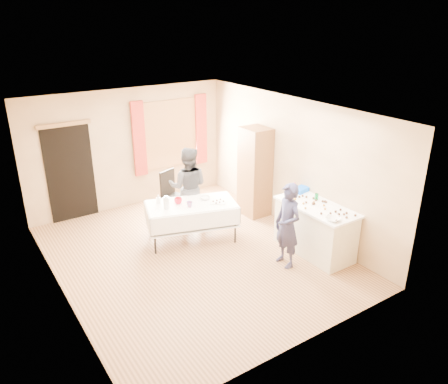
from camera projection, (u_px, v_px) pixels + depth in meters
floor at (193, 255)px, 7.84m from camera, size 4.50×5.50×0.02m
ceiling at (189, 110)px, 6.85m from camera, size 4.50×5.50×0.02m
wall_back at (129, 149)px, 9.47m from camera, size 4.50×0.02×2.60m
wall_front at (305, 259)px, 5.21m from camera, size 4.50×0.02×2.60m
wall_left at (53, 220)px, 6.19m from camera, size 0.02×5.50×2.60m
wall_right at (292, 164)px, 8.50m from camera, size 0.02×5.50×2.60m
window_frame at (170, 134)px, 9.88m from camera, size 1.32×0.06×1.52m
window_pane at (171, 134)px, 9.87m from camera, size 1.20×0.02×1.40m
curtain_left at (139, 139)px, 9.44m from camera, size 0.28×0.06×1.65m
curtain_right at (201, 129)px, 10.24m from camera, size 0.28×0.06×1.65m
doorway at (70, 173)px, 8.90m from camera, size 0.95×0.04×2.00m
door_lintel at (64, 124)px, 8.49m from camera, size 1.05×0.06×0.08m
cabinet at (255, 172)px, 9.14m from camera, size 0.50×0.60×1.89m
counter at (315, 229)px, 7.79m from camera, size 0.72×1.51×0.91m
party_table at (192, 218)px, 8.21m from camera, size 1.84×1.30×0.75m
chair at (174, 204)px, 9.19m from camera, size 0.54×0.54×1.02m
girl at (288, 225)px, 7.28m from camera, size 0.57×0.40×1.48m
woman at (188, 187)px, 8.70m from camera, size 1.38×1.37×1.63m
soda_can at (317, 197)px, 7.83m from camera, size 0.08×0.08×0.12m
mixing_bowl at (333, 219)px, 7.05m from camera, size 0.30×0.30×0.06m
foam_block at (292, 194)px, 7.99m from camera, size 0.16×0.12×0.08m
blue_basket at (301, 190)px, 8.20m from camera, size 0.33×0.25×0.08m
pitcher at (166, 203)px, 7.85m from camera, size 0.14×0.14×0.22m
cup_red at (178, 201)px, 8.08m from camera, size 0.27×0.27×0.11m
cup_rainbow at (189, 204)px, 7.93m from camera, size 0.18×0.18×0.10m
small_bowl at (205, 198)px, 8.27m from camera, size 0.26×0.26×0.06m
pastry_tray at (218, 202)px, 8.12m from camera, size 0.34×0.33×0.02m
bottle at (158, 199)px, 8.10m from camera, size 0.14×0.14×0.16m
cake_balls at (322, 206)px, 7.53m from camera, size 0.53×1.16×0.04m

